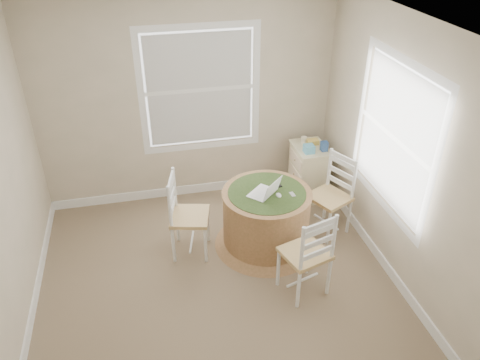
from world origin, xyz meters
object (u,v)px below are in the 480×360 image
object	(u,v)px
corner_chest	(308,172)
chair_near	(305,253)
chair_right	(329,197)
laptop	(265,192)
chair_left	(190,216)
round_table	(266,216)

from	to	relation	value
corner_chest	chair_near	bearing A→B (deg)	-112.00
chair_right	laptop	distance (m)	0.85
chair_right	corner_chest	xyz separation A→B (m)	(0.04, 0.77, -0.11)
chair_left	laptop	xyz separation A→B (m)	(0.80, -0.09, 0.25)
chair_right	laptop	xyz separation A→B (m)	(-0.80, -0.10, 0.25)
round_table	chair_right	bearing A→B (deg)	-0.53
chair_right	corner_chest	distance (m)	0.78
chair_left	chair_right	xyz separation A→B (m)	(1.60, 0.01, 0.00)
corner_chest	chair_right	bearing A→B (deg)	-93.69
round_table	laptop	distance (m)	0.35
chair_left	chair_right	size ratio (longest dim) A/B	1.00
chair_left	round_table	bearing A→B (deg)	-80.80
laptop	corner_chest	world-z (taller)	laptop
round_table	chair_right	size ratio (longest dim) A/B	1.22
chair_left	chair_near	distance (m)	1.32
chair_right	laptop	world-z (taller)	chair_right
round_table	corner_chest	bearing A→B (deg)	40.36
round_table	corner_chest	distance (m)	1.17
chair_left	corner_chest	distance (m)	1.83
chair_near	chair_right	xyz separation A→B (m)	(0.60, 0.86, 0.00)
chair_left	corner_chest	size ratio (longest dim) A/B	1.32
chair_left	corner_chest	bearing A→B (deg)	-51.09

